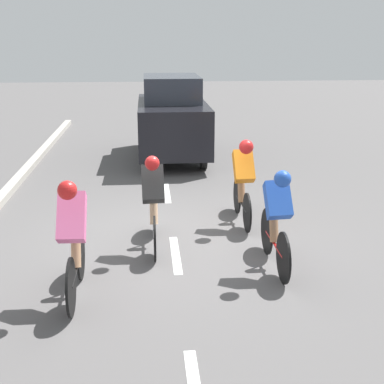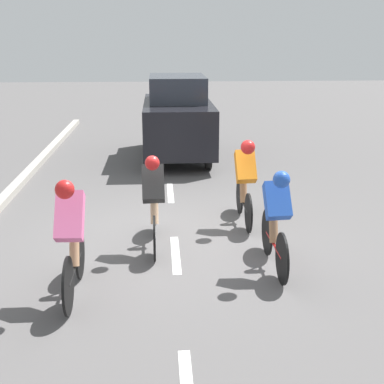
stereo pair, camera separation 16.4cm
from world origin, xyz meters
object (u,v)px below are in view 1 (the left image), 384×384
Objects in this scene: cyclist_blue at (277,217)px; support_car at (172,118)px; cyclist_black at (153,199)px; cyclist_orange at (243,178)px; cyclist_pink at (73,236)px.

cyclist_blue is 7.13m from support_car.
cyclist_black is 1.86m from cyclist_blue.
cyclist_orange is 0.42× the size of support_car.
cyclist_orange is 0.97× the size of cyclist_black.
support_car is (1.05, -7.04, 0.30)m from cyclist_blue.
cyclist_black is at bearing 32.87° from cyclist_orange.
cyclist_orange is 1.88m from cyclist_blue.
cyclist_orange is at bearing -86.33° from cyclist_blue.
cyclist_pink is 2.68m from cyclist_blue.
cyclist_blue is (-1.63, 0.90, -0.01)m from cyclist_black.
support_car reaches higher than cyclist_pink.
cyclist_pink is at bearing 45.12° from cyclist_orange.
support_car reaches higher than cyclist_blue.
cyclist_black is (1.51, 0.98, -0.02)m from cyclist_orange.
cyclist_black is at bearing -122.62° from cyclist_pink.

